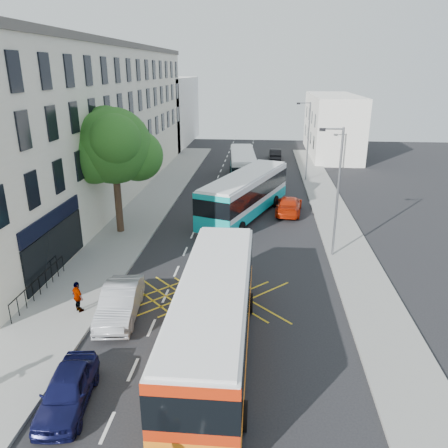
% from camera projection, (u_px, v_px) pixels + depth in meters
% --- Properties ---
extents(ground, '(120.00, 120.00, 0.00)m').
position_uv_depth(ground, '(212.00, 374.00, 17.16)').
color(ground, black).
rests_on(ground, ground).
extents(pavement_left, '(5.00, 70.00, 0.15)m').
position_uv_depth(pavement_left, '(121.00, 232.00, 31.93)').
color(pavement_left, gray).
rests_on(pavement_left, ground).
extents(pavement_right, '(3.00, 70.00, 0.15)m').
position_uv_depth(pavement_right, '(343.00, 239.00, 30.56)').
color(pavement_right, gray).
rests_on(pavement_right, ground).
extents(terrace_main, '(8.30, 45.00, 13.50)m').
position_uv_depth(terrace_main, '(88.00, 123.00, 39.04)').
color(terrace_main, beige).
rests_on(terrace_main, ground).
extents(terrace_far, '(8.00, 20.00, 10.00)m').
position_uv_depth(terrace_far, '(164.00, 111.00, 68.24)').
color(terrace_far, silver).
rests_on(terrace_far, ground).
extents(building_right, '(6.00, 18.00, 8.00)m').
position_uv_depth(building_right, '(332.00, 125.00, 59.88)').
color(building_right, silver).
rests_on(building_right, ground).
extents(street_tree, '(6.30, 5.70, 8.80)m').
position_uv_depth(street_tree, '(113.00, 147.00, 29.80)').
color(street_tree, '#382619').
rests_on(street_tree, pavement_left).
extents(lamp_near, '(1.45, 0.15, 8.00)m').
position_uv_depth(lamp_near, '(337.00, 187.00, 26.33)').
color(lamp_near, slate).
rests_on(lamp_near, pavement_right).
extents(lamp_far, '(1.45, 0.15, 8.00)m').
position_uv_depth(lamp_far, '(307.00, 137.00, 45.08)').
color(lamp_far, slate).
rests_on(lamp_far, pavement_right).
extents(railings, '(0.08, 5.60, 1.14)m').
position_uv_depth(railings, '(39.00, 285.00, 22.72)').
color(railings, black).
rests_on(railings, pavement_left).
extents(bus_near, '(3.10, 12.21, 3.43)m').
position_uv_depth(bus_near, '(214.00, 315.00, 17.92)').
color(bus_near, silver).
rests_on(bus_near, ground).
extents(bus_mid, '(6.91, 12.51, 3.46)m').
position_uv_depth(bus_mid, '(245.00, 194.00, 34.99)').
color(bus_mid, silver).
rests_on(bus_mid, ground).
extents(bus_far, '(3.43, 11.00, 3.04)m').
position_uv_depth(bus_far, '(243.00, 165.00, 46.38)').
color(bus_far, silver).
rests_on(bus_far, ground).
extents(parked_car_blue, '(2.03, 4.06, 1.33)m').
position_uv_depth(parked_car_blue, '(67.00, 390.00, 15.36)').
color(parked_car_blue, '#0D0F37').
rests_on(parked_car_blue, ground).
extents(parked_car_silver, '(2.16, 4.87, 1.55)m').
position_uv_depth(parked_car_silver, '(120.00, 302.00, 20.90)').
color(parked_car_silver, '#95979C').
rests_on(parked_car_silver, ground).
extents(red_hatchback, '(2.54, 5.07, 1.41)m').
position_uv_depth(red_hatchback, '(289.00, 205.00, 36.00)').
color(red_hatchback, red).
rests_on(red_hatchback, ground).
extents(distant_car_grey, '(2.50, 5.13, 1.40)m').
position_uv_depth(distant_car_grey, '(244.00, 158.00, 54.89)').
color(distant_car_grey, '#383B3F').
rests_on(distant_car_grey, ground).
extents(distant_car_silver, '(1.76, 3.77, 1.25)m').
position_uv_depth(distant_car_silver, '(270.00, 166.00, 50.79)').
color(distant_car_silver, '#ACB0B4').
rests_on(distant_car_silver, ground).
extents(distant_car_dark, '(1.52, 4.26, 1.40)m').
position_uv_depth(distant_car_dark, '(275.00, 154.00, 57.36)').
color(distant_car_dark, black).
rests_on(distant_car_dark, ground).
extents(pedestrian_far, '(0.96, 0.89, 1.58)m').
position_uv_depth(pedestrian_far, '(78.00, 297.00, 21.07)').
color(pedestrian_far, gray).
rests_on(pedestrian_far, pavement_left).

